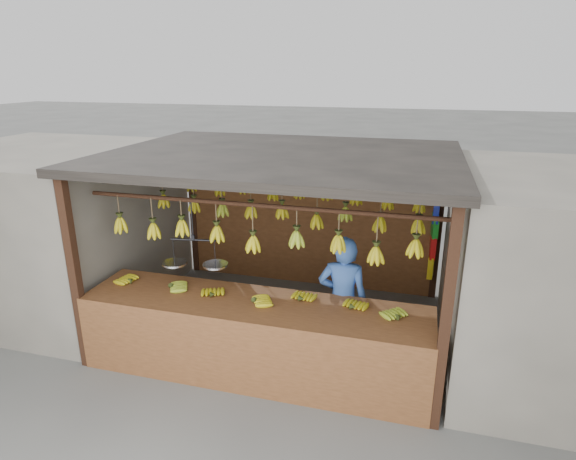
% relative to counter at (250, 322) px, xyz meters
% --- Properties ---
extents(ground, '(80.00, 80.00, 0.00)m').
position_rel_counter_xyz_m(ground, '(0.01, 1.24, -0.72)').
color(ground, '#5B5B57').
extents(stall, '(4.30, 3.30, 2.40)m').
position_rel_counter_xyz_m(stall, '(0.01, 1.56, 1.25)').
color(stall, black).
rests_on(stall, ground).
extents(neighbor_left, '(3.00, 3.00, 2.30)m').
position_rel_counter_xyz_m(neighbor_left, '(-3.59, 1.24, 0.43)').
color(neighbor_left, slate).
rests_on(neighbor_left, ground).
extents(counter, '(3.94, 0.90, 0.96)m').
position_rel_counter_xyz_m(counter, '(0.00, 0.00, 0.00)').
color(counter, brown).
rests_on(counter, ground).
extents(hanging_bananas, '(3.60, 2.25, 0.39)m').
position_rel_counter_xyz_m(hanging_bananas, '(0.00, 1.24, 0.91)').
color(hanging_bananas, gold).
rests_on(hanging_bananas, ground).
extents(balance_scale, '(0.76, 0.36, 0.78)m').
position_rel_counter_xyz_m(balance_scale, '(-0.75, 0.24, 0.56)').
color(balance_scale, black).
rests_on(balance_scale, ground).
extents(vendor, '(0.61, 0.42, 1.59)m').
position_rel_counter_xyz_m(vendor, '(0.92, 0.64, 0.08)').
color(vendor, '#3359A5').
rests_on(vendor, ground).
extents(bag_bundles, '(0.08, 0.26, 1.21)m').
position_rel_counter_xyz_m(bag_bundles, '(1.95, 2.59, 0.30)').
color(bag_bundles, '#1426BF').
rests_on(bag_bundles, ground).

